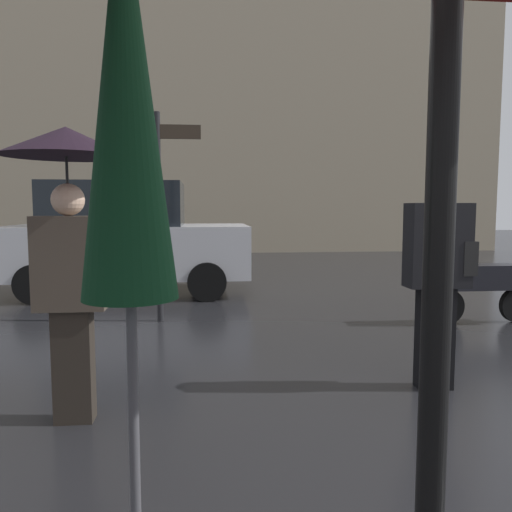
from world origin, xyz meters
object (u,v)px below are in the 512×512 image
at_px(pedestrian_with_bag, 438,269).
at_px(parked_scooter, 480,281).
at_px(folded_patio_umbrella_near, 127,132).
at_px(pedestrian_with_umbrella, 68,205).
at_px(parked_car_left, 126,238).
at_px(street_signpost, 159,195).

relative_size(pedestrian_with_bag, parked_scooter, 1.24).
xyz_separation_m(pedestrian_with_bag, parked_scooter, (1.64, 2.21, -0.45)).
xyz_separation_m(folded_patio_umbrella_near, pedestrian_with_bag, (2.16, 2.26, -0.74)).
distance_m(folded_patio_umbrella_near, parked_scooter, 5.98).
distance_m(pedestrian_with_umbrella, parked_car_left, 5.45).
height_order(folded_patio_umbrella_near, parked_car_left, folded_patio_umbrella_near).
bearing_deg(parked_scooter, folded_patio_umbrella_near, -119.96).
xyz_separation_m(parked_scooter, street_signpost, (-4.14, 0.56, 1.11)).
height_order(folded_patio_umbrella_near, street_signpost, street_signpost).
relative_size(folded_patio_umbrella_near, parked_car_left, 0.62).
distance_m(parked_car_left, street_signpost, 2.49).
bearing_deg(street_signpost, parked_scooter, -7.66).
bearing_deg(pedestrian_with_umbrella, folded_patio_umbrella_near, 81.17).
bearing_deg(pedestrian_with_bag, folded_patio_umbrella_near, -120.34).
bearing_deg(parked_car_left, pedestrian_with_umbrella, -69.73).
distance_m(pedestrian_with_bag, parked_scooter, 2.79).
distance_m(folded_patio_umbrella_near, parked_car_left, 7.41).
bearing_deg(parked_scooter, parked_car_left, 160.53).
bearing_deg(parked_scooter, pedestrian_with_umbrella, -139.59).
bearing_deg(folded_patio_umbrella_near, parked_scooter, 49.67).
relative_size(parked_car_left, street_signpost, 1.51).
bearing_deg(folded_patio_umbrella_near, street_signpost, 93.92).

